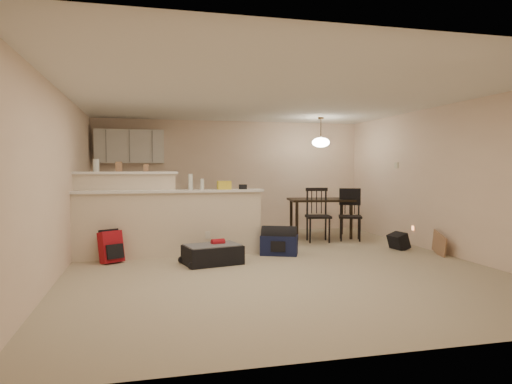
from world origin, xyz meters
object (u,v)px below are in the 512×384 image
object	(u,v)px
red_backpack	(111,247)
black_daypack	(399,241)
suitcase	(213,255)
dining_chair_near	(318,215)
dining_chair_far	(350,215)
dining_table	(320,203)
navy_duffel	(279,245)
pendant_lamp	(321,142)

from	to	relation	value
red_backpack	black_daypack	world-z (taller)	red_backpack
suitcase	black_daypack	size ratio (longest dim) A/B	2.61
dining_chair_near	dining_chair_far	size ratio (longest dim) A/B	1.04
dining_table	black_daypack	size ratio (longest dim) A/B	4.41
dining_chair_near	dining_chair_far	xyz separation A→B (m)	(0.68, 0.00, -0.02)
dining_table	black_daypack	bearing A→B (deg)	-55.70
suitcase	dining_chair_far	bearing A→B (deg)	14.70
dining_table	red_backpack	distance (m)	4.44
dining_table	dining_chair_far	world-z (taller)	dining_chair_far
suitcase	black_daypack	xyz separation A→B (m)	(3.40, 0.46, 0.00)
dining_chair_far	navy_duffel	size ratio (longest dim) A/B	1.67
red_backpack	black_daypack	distance (m)	4.90
suitcase	black_daypack	distance (m)	3.43
red_backpack	navy_duffel	distance (m)	2.68
red_backpack	pendant_lamp	bearing A→B (deg)	-7.11
pendant_lamp	navy_duffel	world-z (taller)	pendant_lamp
dining_chair_near	black_daypack	bearing A→B (deg)	-35.39
dining_table	navy_duffel	world-z (taller)	dining_table
black_daypack	navy_duffel	bearing A→B (deg)	80.66
dining_chair_far	red_backpack	distance (m)	4.64
pendant_lamp	dining_chair_near	xyz separation A→B (m)	(-0.26, -0.56, -1.46)
pendant_lamp	navy_duffel	size ratio (longest dim) A/B	1.02
dining_chair_near	navy_duffel	xyz separation A→B (m)	(-1.13, -1.13, -0.36)
navy_duffel	suitcase	bearing A→B (deg)	-135.98
pendant_lamp	dining_chair_far	distance (m)	1.64
dining_table	pendant_lamp	xyz separation A→B (m)	(-0.00, -0.00, 1.28)
dining_table	dining_chair_far	distance (m)	0.72
suitcase	black_daypack	world-z (taller)	same
dining_chair_far	navy_duffel	world-z (taller)	dining_chair_far
dining_chair_near	suitcase	bearing A→B (deg)	-134.81
navy_duffel	black_daypack	size ratio (longest dim) A/B	1.90
dining_chair_far	navy_duffel	bearing A→B (deg)	-125.84
pendant_lamp	red_backpack	world-z (taller)	pendant_lamp
dining_table	black_daypack	distance (m)	1.96
dining_table	suitcase	distance (m)	3.41
dining_chair_far	dining_table	bearing A→B (deg)	149.06
dining_chair_near	red_backpack	distance (m)	3.99
pendant_lamp	suitcase	xyz separation A→B (m)	(-2.58, -2.15, -1.85)
dining_table	pendant_lamp	world-z (taller)	pendant_lamp
dining_chair_far	suitcase	size ratio (longest dim) A/B	1.22
dining_chair_far	suitcase	world-z (taller)	dining_chair_far
pendant_lamp	navy_duffel	xyz separation A→B (m)	(-1.39, -1.69, -1.82)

